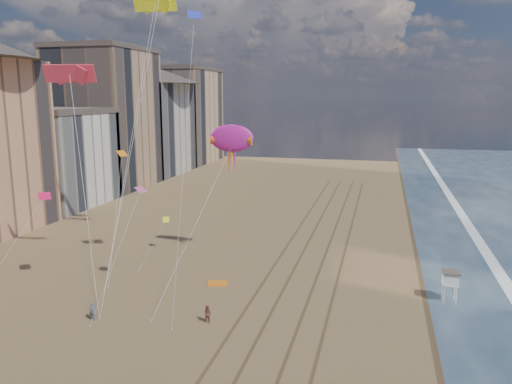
% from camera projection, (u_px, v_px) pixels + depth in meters
% --- Properties ---
extents(wet_sand, '(260.00, 260.00, 0.00)m').
position_uv_depth(wet_sand, '(453.00, 256.00, 60.39)').
color(wet_sand, '#42301E').
rests_on(wet_sand, ground).
extents(foam, '(260.00, 260.00, 0.00)m').
position_uv_depth(foam, '(490.00, 259.00, 59.37)').
color(foam, white).
rests_on(foam, ground).
extents(tracks, '(7.68, 120.00, 0.01)m').
position_uv_depth(tracks, '(305.00, 272.00, 54.86)').
color(tracks, brown).
rests_on(tracks, ground).
extents(buildings, '(34.72, 131.35, 29.00)m').
position_uv_depth(buildings, '(90.00, 124.00, 97.86)').
color(buildings, '#C6B284').
rests_on(buildings, ground).
extents(lifeguard_stand, '(1.64, 1.64, 2.96)m').
position_uv_depth(lifeguard_stand, '(450.00, 278.00, 46.58)').
color(lifeguard_stand, white).
rests_on(lifeguard_stand, ground).
extents(grounded_kite, '(2.24, 1.74, 0.23)m').
position_uv_depth(grounded_kite, '(217.00, 283.00, 51.28)').
color(grounded_kite, orange).
rests_on(grounded_kite, ground).
extents(show_kite, '(4.80, 9.02, 21.66)m').
position_uv_depth(show_kite, '(232.00, 139.00, 55.70)').
color(show_kite, '#B81C8F').
rests_on(show_kite, ground).
extents(kite_flyer_a, '(0.68, 0.55, 1.61)m').
position_uv_depth(kite_flyer_a, '(93.00, 311.00, 42.95)').
color(kite_flyer_a, '#4F5866').
rests_on(kite_flyer_a, ground).
extents(kite_flyer_b, '(0.88, 0.75, 1.57)m').
position_uv_depth(kite_flyer_b, '(207.00, 314.00, 42.42)').
color(kite_flyer_b, brown).
rests_on(kite_flyer_b, ground).
extents(small_kites, '(16.87, 15.80, 22.69)m').
position_uv_depth(small_kites, '(130.00, 144.00, 49.65)').
color(small_kites, '#E8FC1A').
rests_on(small_kites, ground).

